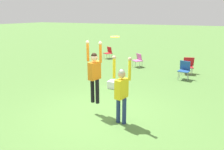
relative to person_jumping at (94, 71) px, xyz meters
name	(u,v)px	position (x,y,z in m)	size (l,w,h in m)	color
ground_plane	(100,114)	(0.16, 0.03, -1.40)	(120.00, 120.00, 0.00)	#56843D
person_jumping	(94,71)	(0.00, 0.00, 0.00)	(0.55, 0.43, 1.96)	black
person_defending	(122,89)	(1.01, -0.21, -0.35)	(0.57, 0.45, 1.99)	navy
frisbee	(115,37)	(0.68, 0.03, 1.08)	(0.26, 0.26, 0.03)	yellow
camping_chair_0	(109,52)	(-3.81, 8.24, -0.93)	(0.68, 0.75, 0.82)	gray
camping_chair_2	(188,65)	(1.92, 6.42, -0.91)	(0.67, 0.72, 0.86)	gray
camping_chair_4	(138,59)	(-1.02, 6.77, -0.94)	(0.72, 0.79, 0.77)	gray
camping_chair_5	(184,69)	(1.91, 5.26, -0.87)	(0.56, 0.60, 0.90)	gray
cooler_box	(114,84)	(-0.56, 2.52, -1.24)	(0.50, 0.41, 0.32)	white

